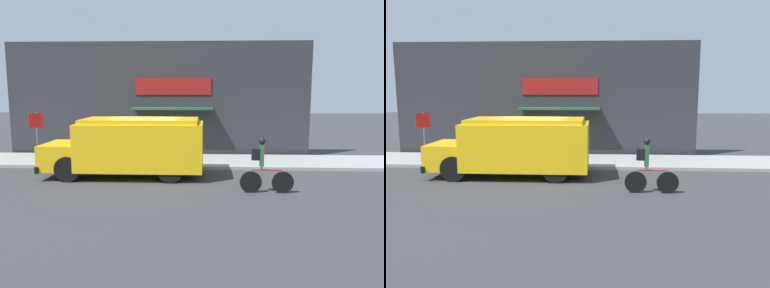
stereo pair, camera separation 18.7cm
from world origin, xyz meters
TOP-DOWN VIEW (x-y plane):
  - ground_plane at (0.00, 0.00)m, footprint 70.00×70.00m
  - sidewalk at (0.00, 1.48)m, footprint 28.00×2.95m
  - storefront at (0.02, 3.26)m, footprint 14.78×0.94m
  - school_bus at (-0.38, -1.25)m, footprint 5.96×2.60m
  - cyclist at (4.26, -3.31)m, footprint 1.71×0.22m
  - stop_sign_post at (-4.76, 0.41)m, footprint 0.45×0.45m
  - trash_bin at (-1.37, 1.69)m, footprint 0.57×0.57m

SIDE VIEW (x-z plane):
  - ground_plane at x=0.00m, z-range 0.00..0.00m
  - sidewalk at x=0.00m, z-range 0.00..0.13m
  - trash_bin at x=-1.37m, z-range 0.13..0.88m
  - cyclist at x=4.26m, z-range -0.03..1.76m
  - school_bus at x=-0.38m, z-range 0.06..2.26m
  - stop_sign_post at x=-4.76m, z-range 0.51..2.69m
  - storefront at x=0.02m, z-range 0.00..5.53m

